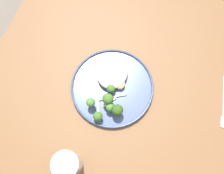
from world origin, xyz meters
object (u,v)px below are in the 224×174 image
(seared_scallop_rear_pale, at_px, (106,83))
(broccoli_floret_beside_noodles, at_px, (110,107))
(seared_scallop_tilted_round, at_px, (114,80))
(broccoli_floret_right_tilted, at_px, (117,110))
(dinner_plate, at_px, (112,88))
(seared_scallop_center_golden, at_px, (112,65))
(water_glass, at_px, (68,164))
(seared_scallop_on_noodles, at_px, (106,66))
(broccoli_floret_near_rim, at_px, (108,99))
(broccoli_floret_split_head, at_px, (111,89))
(seared_scallop_right_edge, at_px, (118,70))
(broccoli_floret_rear_charred, at_px, (98,116))
(seared_scallop_half_hidden, at_px, (120,84))
(broccoli_floret_tall_stalk, at_px, (91,103))

(seared_scallop_rear_pale, relative_size, broccoli_floret_beside_noodles, 0.53)
(seared_scallop_tilted_round, xyz_separation_m, broccoli_floret_right_tilted, (-0.10, -0.05, 0.02))
(dinner_plate, relative_size, seared_scallop_center_golden, 8.60)
(water_glass, bearing_deg, seared_scallop_rear_pale, -1.91)
(seared_scallop_on_noodles, bearing_deg, seared_scallop_center_golden, -61.01)
(broccoli_floret_near_rim, relative_size, broccoli_floret_split_head, 1.36)
(broccoli_floret_right_tilted, distance_m, water_glass, 0.23)
(dinner_plate, height_order, seared_scallop_right_edge, seared_scallop_right_edge)
(broccoli_floret_right_tilted, distance_m, broccoli_floret_rear_charred, 0.07)
(seared_scallop_tilted_round, relative_size, seared_scallop_right_edge, 1.17)
(seared_scallop_center_golden, distance_m, broccoli_floret_right_tilted, 0.17)
(dinner_plate, height_order, water_glass, water_glass)
(dinner_plate, relative_size, seared_scallop_right_edge, 11.24)
(broccoli_floret_beside_noodles, xyz_separation_m, water_glass, (-0.21, 0.05, 0.01))
(dinner_plate, distance_m, seared_scallop_center_golden, 0.08)
(broccoli_floret_beside_noodles, height_order, water_glass, water_glass)
(seared_scallop_on_noodles, bearing_deg, dinner_plate, -145.01)
(dinner_plate, height_order, broccoli_floret_rear_charred, broccoli_floret_rear_charred)
(seared_scallop_tilted_round, bearing_deg, broccoli_floret_split_head, -176.29)
(broccoli_floret_rear_charred, bearing_deg, seared_scallop_rear_pale, 8.52)
(seared_scallop_center_golden, bearing_deg, seared_scallop_right_edge, -106.60)
(seared_scallop_half_hidden, distance_m, seared_scallop_rear_pale, 0.05)
(water_glass, bearing_deg, dinner_plate, -6.86)
(dinner_plate, height_order, seared_scallop_half_hidden, seared_scallop_half_hidden)
(dinner_plate, bearing_deg, seared_scallop_center_golden, 20.16)
(broccoli_floret_split_head, bearing_deg, broccoli_floret_right_tilted, -143.67)
(seared_scallop_right_edge, relative_size, broccoli_floret_right_tilted, 0.45)
(seared_scallop_tilted_round, xyz_separation_m, seared_scallop_rear_pale, (-0.02, 0.02, -0.00))
(broccoli_floret_right_tilted, bearing_deg, seared_scallop_on_noodles, 33.43)
(broccoli_floret_near_rim, xyz_separation_m, broccoli_floret_rear_charred, (-0.06, 0.01, -0.01))
(seared_scallop_rear_pale, height_order, water_glass, water_glass)
(water_glass, bearing_deg, seared_scallop_center_golden, -1.01)
(seared_scallop_tilted_round, xyz_separation_m, seared_scallop_on_noodles, (0.04, 0.04, -0.00))
(seared_scallop_half_hidden, xyz_separation_m, seared_scallop_center_golden, (0.06, 0.05, 0.00))
(seared_scallop_right_edge, distance_m, broccoli_floret_near_rim, 0.12)
(seared_scallop_half_hidden, relative_size, broccoli_floret_rear_charred, 0.79)
(seared_scallop_tilted_round, relative_size, water_glass, 0.27)
(dinner_plate, xyz_separation_m, broccoli_floret_right_tilted, (-0.08, -0.05, 0.04))
(seared_scallop_rear_pale, bearing_deg, broccoli_floret_beside_noodles, -151.03)
(seared_scallop_half_hidden, height_order, seared_scallop_center_golden, seared_scallop_center_golden)
(broccoli_floret_beside_noodles, xyz_separation_m, broccoli_floret_rear_charred, (-0.04, 0.03, 0.00))
(seared_scallop_on_noodles, height_order, broccoli_floret_tall_stalk, broccoli_floret_tall_stalk)
(broccoli_floret_rear_charred, bearing_deg, broccoli_floret_near_rim, -10.48)
(seared_scallop_half_hidden, distance_m, seared_scallop_right_edge, 0.06)
(broccoli_floret_right_tilted, bearing_deg, broccoli_floret_tall_stalk, 94.29)
(seared_scallop_half_hidden, relative_size, seared_scallop_rear_pale, 1.54)
(seared_scallop_half_hidden, height_order, broccoli_floret_rear_charred, broccoli_floret_rear_charred)
(broccoli_floret_tall_stalk, bearing_deg, broccoli_floret_near_rim, -58.38)
(broccoli_floret_split_head, height_order, broccoli_floret_right_tilted, broccoli_floret_right_tilted)
(seared_scallop_rear_pale, relative_size, seared_scallop_right_edge, 0.85)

